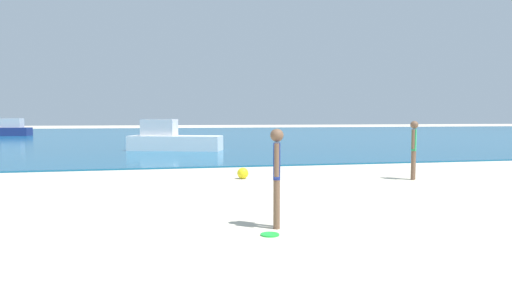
{
  "coord_description": "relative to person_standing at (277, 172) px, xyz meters",
  "views": [
    {
      "loc": [
        -1.91,
        -4.27,
        1.85
      ],
      "look_at": [
        0.04,
        4.29,
        1.16
      ],
      "focal_mm": 32.98,
      "sensor_mm": 36.0,
      "label": 1
    }
  ],
  "objects": [
    {
      "name": "person_distant",
      "position": [
        5.53,
        4.93,
        0.04
      ],
      "size": [
        0.29,
        0.33,
        1.73
      ],
      "rotation": [
        0.0,
        0.0,
        4.01
      ],
      "color": "brown",
      "rests_on": "ground"
    },
    {
      "name": "boat_far",
      "position": [
        -15.31,
        41.01,
        -0.31
      ],
      "size": [
        5.03,
        2.24,
        1.65
      ],
      "rotation": [
        0.0,
        0.0,
        3.0
      ],
      "color": "navy",
      "rests_on": "water"
    },
    {
      "name": "water",
      "position": [
        -0.15,
        39.39,
        -0.91
      ],
      "size": [
        160.0,
        60.0,
        0.06
      ],
      "primitive_type": "cube",
      "color": "#14567F",
      "rests_on": "ground"
    },
    {
      "name": "ground",
      "position": [
        -0.15,
        -3.19,
        -0.94
      ],
      "size": [
        200.0,
        200.0,
        0.0
      ],
      "primitive_type": "plane",
      "color": "beige"
    },
    {
      "name": "boat_near",
      "position": [
        -0.87,
        17.97,
        -0.31
      ],
      "size": [
        5.13,
        3.11,
        1.66
      ],
      "rotation": [
        0.0,
        0.0,
        -0.34
      ],
      "color": "white",
      "rests_on": "water"
    },
    {
      "name": "frisbee",
      "position": [
        -0.24,
        -0.47,
        -0.93
      ],
      "size": [
        0.29,
        0.29,
        0.03
      ],
      "primitive_type": "cylinder",
      "color": "green",
      "rests_on": "ground"
    },
    {
      "name": "person_standing",
      "position": [
        0.0,
        0.0,
        0.0
      ],
      "size": [
        0.22,
        0.37,
        1.66
      ],
      "rotation": [
        0.0,
        0.0,
        4.43
      ],
      "color": "brown",
      "rests_on": "ground"
    },
    {
      "name": "beach_ball",
      "position": [
        0.66,
        6.23,
        -0.77
      ],
      "size": [
        0.34,
        0.34,
        0.34
      ],
      "primitive_type": "sphere",
      "color": "yellow",
      "rests_on": "ground"
    }
  ]
}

